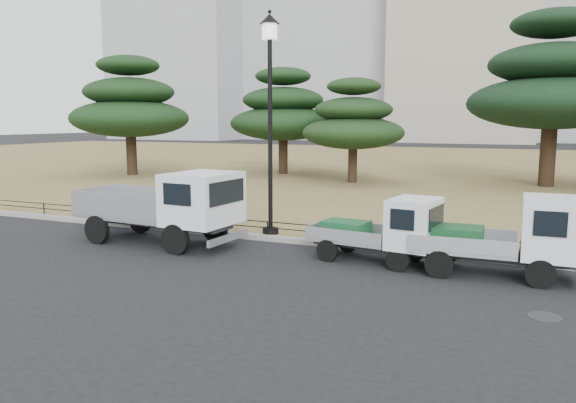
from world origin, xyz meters
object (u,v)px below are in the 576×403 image
at_px(truck_kei_rear, 507,236).
at_px(truck_large, 166,204).
at_px(tarp_pile, 126,208).
at_px(truck_kei_front, 383,230).
at_px(street_lamp, 270,88).

bearing_deg(truck_kei_rear, truck_large, -179.63).
height_order(truck_large, tarp_pile, truck_large).
relative_size(truck_kei_front, truck_kei_rear, 0.92).
relative_size(truck_large, truck_kei_rear, 1.37).
xyz_separation_m(street_lamp, tarp_pile, (-5.44, 0.05, -3.87)).
distance_m(street_lamp, tarp_pile, 6.68).
xyz_separation_m(truck_kei_rear, street_lamp, (-6.67, 1.55, 3.52)).
xyz_separation_m(truck_kei_front, tarp_pile, (-9.25, 1.50, -0.25)).
bearing_deg(truck_large, tarp_pile, 151.07).
height_order(truck_kei_rear, street_lamp, street_lamp).
xyz_separation_m(truck_large, street_lamp, (2.40, 1.89, 3.28)).
bearing_deg(truck_kei_front, truck_kei_rear, 5.34).
xyz_separation_m(truck_large, truck_kei_rear, (9.07, 0.34, -0.24)).
bearing_deg(street_lamp, truck_kei_front, -20.88).
xyz_separation_m(truck_kei_front, truck_kei_rear, (2.86, -0.10, 0.10)).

